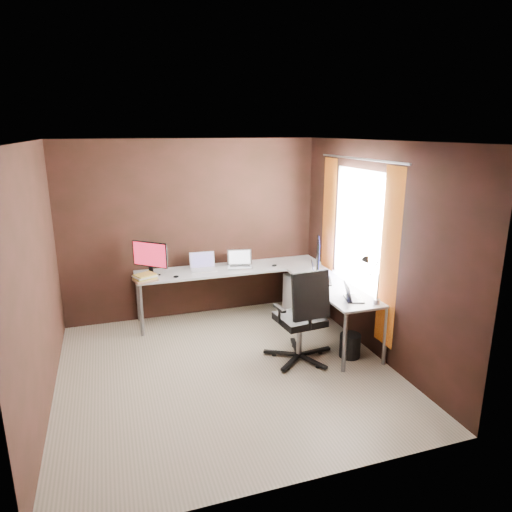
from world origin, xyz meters
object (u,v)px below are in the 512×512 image
Objects in this scene: laptop_white at (203,266)px; book_stack at (145,278)px; monitor_left at (150,257)px; laptop_black_small at (352,296)px; office_chair at (301,334)px; laptop_black_big at (318,277)px; laptop_silver at (240,263)px; wastebasket at (350,345)px; monitor_right at (318,255)px; drawer_pedestal at (303,297)px; desk_lamp at (370,274)px.

laptop_white is 1.10× the size of book_stack.
monitor_left is 2.67m from laptop_black_small.
laptop_black_big is at bearing 44.94° from office_chair.
wastebasket is at bearing -50.38° from laptop_silver.
monitor_left is 2.23m from monitor_right.
office_chair reaches higher than laptop_black_small.
wastebasket is (2.21, -1.42, -0.63)m from book_stack.
drawer_pedestal is 0.75m from laptop_black_big.
monitor_right is 1.14m from laptop_silver.
laptop_black_small is 2.62m from book_stack.
monitor_right is 1.40× the size of laptop_silver.
drawer_pedestal is 2.21m from monitor_left.
book_stack is (-2.11, 0.72, -0.01)m from laptop_black_big.
laptop_silver is (0.53, -0.03, 0.00)m from laptop_white.
laptop_silver is at bearing 117.95° from wastebasket.
monitor_left is 1.40× the size of book_stack.
monitor_right is 0.99m from laptop_black_small.
monitor_right is at bearing 23.48° from monitor_left.
desk_lamp is 0.95m from wastebasket.
drawer_pedestal is at bearing -3.97° from book_stack.
desk_lamp reaches higher than book_stack.
drawer_pedestal is at bearing -13.69° from laptop_white.
laptop_silver is 2.08m from desk_lamp.
monitor_left reaches higher than wastebasket.
office_chair is (-0.57, 0.12, -0.44)m from laptop_black_small.
monitor_left is at bearing 97.17° from monitor_right.
desk_lamp is at bearing -122.89° from laptop_black_small.
drawer_pedestal is 1.28m from wastebasket.
laptop_black_small is at bearing -33.16° from book_stack.
laptop_white is at bearing 55.99° from laptop_black_small.
wastebasket is at bearing 3.64° from monitor_left.
laptop_black_small is (0.08, -0.71, -0.01)m from laptop_black_big.
laptop_silver is 1.19× the size of book_stack.
monitor_left reaches higher than office_chair.
monitor_left reaches higher than laptop_silver.
laptop_silver is at bearing 131.63° from desk_lamp.
desk_lamp is 1.90× the size of wastebasket.
monitor_left reaches higher than book_stack.
laptop_black_big reaches higher than laptop_white.
laptop_white and laptop_silver have the same top height.
book_stack is (-2.16, 0.15, 0.47)m from drawer_pedestal.
laptop_silver reaches higher than laptop_black_small.
monitor_left is at bearing 88.19° from laptop_black_big.
office_chair is (-0.54, -1.16, 0.03)m from drawer_pedestal.
desk_lamp reaches higher than drawer_pedestal.
monitor_right is (0.06, -0.32, 0.71)m from drawer_pedestal.
monitor_right is at bearing 89.69° from wastebasket.
laptop_black_small is 0.36m from desk_lamp.
wastebasket is (-0.11, 0.16, -0.93)m from desk_lamp.
monitor_left is at bearing 170.17° from drawer_pedestal.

